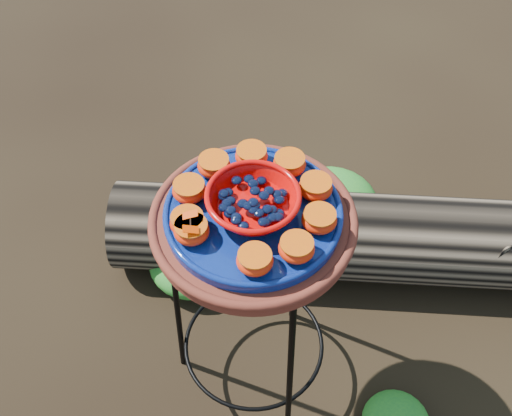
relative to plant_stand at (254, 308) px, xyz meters
The scene contains 20 objects.
ground 0.35m from the plant_stand, ahead, with size 60.00×60.00×0.00m, color black.
plant_stand is the anchor object (origin of this frame).
terracotta_saucer 0.37m from the plant_stand, ahead, with size 0.45×0.45×0.04m, color maroon.
cobalt_plate 0.40m from the plant_stand, ahead, with size 0.39×0.39×0.03m, color #000A3E.
red_bowl 0.44m from the plant_stand, ahead, with size 0.19×0.19×0.05m, color #C90805, non-canonical shape.
glass_gems 0.48m from the plant_stand, ahead, with size 0.15×0.15×0.03m, color black, non-canonical shape.
orange_half_0 0.46m from the plant_stand, 117.30° to the right, with size 0.08×0.08×0.04m, color red.
orange_half_1 0.46m from the plant_stand, 54.61° to the right, with size 0.08×0.08×0.04m, color red.
orange_half_2 0.46m from the plant_stand, 18.61° to the right, with size 0.08×0.08×0.04m, color red.
orange_half_3 0.46m from the plant_stand, 17.39° to the left, with size 0.08×0.08×0.04m, color red.
orange_half_4 0.46m from the plant_stand, 53.39° to the left, with size 0.08×0.08×0.04m, color red.
orange_half_5 0.46m from the plant_stand, 89.39° to the left, with size 0.08×0.08×0.04m, color red.
orange_half_6 0.46m from the plant_stand, 125.39° to the left, with size 0.08×0.08×0.04m, color red.
orange_half_7 0.46m from the plant_stand, 161.39° to the left, with size 0.08×0.08×0.04m, color red.
orange_half_8 0.46m from the plant_stand, 162.61° to the right, with size 0.08×0.08×0.04m, color red.
orange_half_9 0.46m from the plant_stand, 126.61° to the right, with size 0.08×0.08×0.04m, color red.
butterfly 0.48m from the plant_stand, 117.30° to the right, with size 0.07×0.04×0.01m, color #D53300, non-canonical shape.
driftwood_log 0.55m from the plant_stand, 84.28° to the left, with size 1.57×0.41×0.29m, color black, non-canonical shape.
foliage_left 0.49m from the plant_stand, 154.20° to the left, with size 0.30×0.30×0.15m, color #1E6B23.
foliage_back 0.70m from the plant_stand, 98.68° to the left, with size 0.34×0.34×0.17m, color #1E6B23.
Camera 1 is at (0.50, -0.73, 1.84)m, focal length 45.00 mm.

